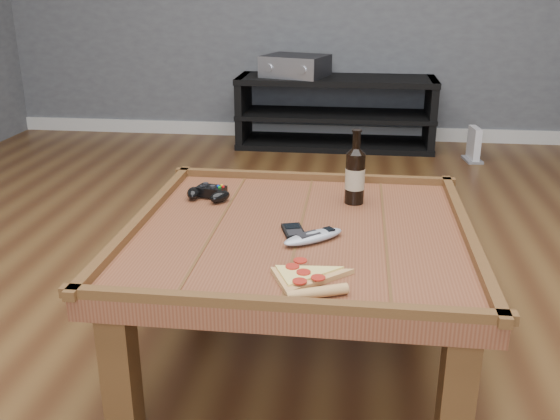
# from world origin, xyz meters

# --- Properties ---
(ground) EXTENTS (6.00, 6.00, 0.00)m
(ground) POSITION_xyz_m (0.00, 0.00, 0.00)
(ground) COLOR #422512
(ground) RESTS_ON ground
(baseboard) EXTENTS (5.00, 0.02, 0.10)m
(baseboard) POSITION_xyz_m (0.00, 2.99, 0.05)
(baseboard) COLOR silver
(baseboard) RESTS_ON ground
(coffee_table) EXTENTS (1.03, 1.03, 0.48)m
(coffee_table) POSITION_xyz_m (0.00, 0.00, 0.39)
(coffee_table) COLOR #5E2E1A
(coffee_table) RESTS_ON ground
(media_console) EXTENTS (1.40, 0.45, 0.50)m
(media_console) POSITION_xyz_m (0.00, 2.75, 0.25)
(media_console) COLOR black
(media_console) RESTS_ON ground
(beer_bottle) EXTENTS (0.06, 0.06, 0.25)m
(beer_bottle) POSITION_xyz_m (0.16, 0.25, 0.55)
(beer_bottle) COLOR black
(beer_bottle) RESTS_ON coffee_table
(game_controller) EXTENTS (0.16, 0.13, 0.05)m
(game_controller) POSITION_xyz_m (-0.33, 0.23, 0.47)
(game_controller) COLOR black
(game_controller) RESTS_ON coffee_table
(pizza_slice) EXTENTS (0.26, 0.31, 0.03)m
(pizza_slice) POSITION_xyz_m (0.05, -0.35, 0.46)
(pizza_slice) COLOR tan
(pizza_slice) RESTS_ON coffee_table
(smartphone) EXTENTS (0.08, 0.12, 0.01)m
(smartphone) POSITION_xyz_m (-0.02, -0.04, 0.46)
(smartphone) COLOR black
(smartphone) RESTS_ON coffee_table
(remote_control) EXTENTS (0.19, 0.17, 0.03)m
(remote_control) POSITION_xyz_m (0.05, -0.09, 0.46)
(remote_control) COLOR #92979E
(remote_control) RESTS_ON coffee_table
(av_receiver) EXTENTS (0.51, 0.46, 0.15)m
(av_receiver) POSITION_xyz_m (-0.29, 2.74, 0.57)
(av_receiver) COLOR black
(av_receiver) RESTS_ON media_console
(game_console) EXTENTS (0.13, 0.19, 0.23)m
(game_console) POSITION_xyz_m (0.94, 2.46, 0.10)
(game_console) COLOR gray
(game_console) RESTS_ON ground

